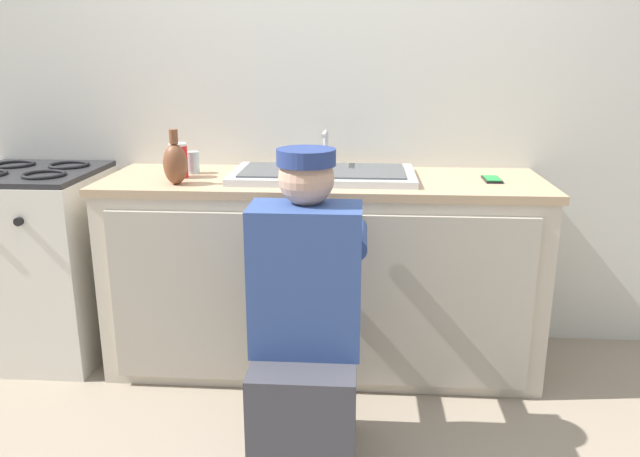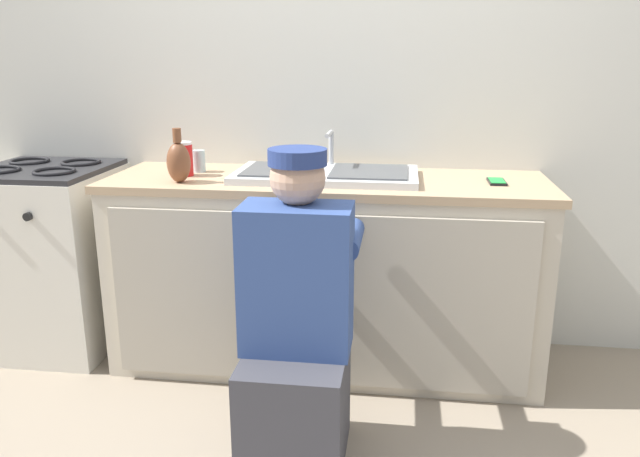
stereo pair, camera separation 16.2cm
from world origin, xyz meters
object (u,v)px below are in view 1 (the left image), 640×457
object	(u,v)px
soda_cup_red	(178,160)
vase_decorative	(175,163)
water_glass	(193,162)
sink_double_basin	(323,174)
plumber_person	(306,335)
stove_range	(41,263)
cell_phone	(492,179)

from	to	relation	value
soda_cup_red	vase_decorative	xyz separation A→B (m)	(0.03, -0.15, 0.01)
water_glass	soda_cup_red	size ratio (longest dim) A/B	0.66
water_glass	vase_decorative	size ratio (longest dim) A/B	0.43
sink_double_basin	plumber_person	xyz separation A→B (m)	(-0.02, -0.72, -0.44)
sink_double_basin	water_glass	xyz separation A→B (m)	(-0.60, 0.07, 0.03)
stove_range	water_glass	size ratio (longest dim) A/B	9.08
stove_range	cell_phone	xyz separation A→B (m)	(2.08, -0.01, 0.43)
vase_decorative	cell_phone	xyz separation A→B (m)	(1.34, 0.17, -0.08)
sink_double_basin	cell_phone	distance (m)	0.73
cell_phone	water_glass	bearing A→B (deg)	176.62
stove_range	vase_decorative	distance (m)	0.92
sink_double_basin	stove_range	bearing A→B (deg)	-179.91
plumber_person	vase_decorative	xyz separation A→B (m)	(-0.59, 0.54, 0.51)
water_glass	soda_cup_red	world-z (taller)	soda_cup_red
stove_range	water_glass	distance (m)	0.89
soda_cup_red	plumber_person	bearing A→B (deg)	-47.71
stove_range	vase_decorative	size ratio (longest dim) A/B	3.95
sink_double_basin	vase_decorative	world-z (taller)	vase_decorative
cell_phone	soda_cup_red	bearing A→B (deg)	-179.10
vase_decorative	stove_range	bearing A→B (deg)	166.45
plumber_person	soda_cup_red	bearing A→B (deg)	132.29
stove_range	plumber_person	world-z (taller)	plumber_person
soda_cup_red	vase_decorative	bearing A→B (deg)	-78.41
plumber_person	soda_cup_red	size ratio (longest dim) A/B	7.26
soda_cup_red	cell_phone	world-z (taller)	soda_cup_red
stove_range	cell_phone	distance (m)	2.12
sink_double_basin	plumber_person	size ratio (longest dim) A/B	0.72
vase_decorative	cell_phone	size ratio (longest dim) A/B	1.64
sink_double_basin	vase_decorative	size ratio (longest dim) A/B	3.48
plumber_person	water_glass	bearing A→B (deg)	126.81
stove_range	plumber_person	xyz separation A→B (m)	(1.33, -0.71, 0.01)
soda_cup_red	cell_phone	xyz separation A→B (m)	(1.37, 0.02, -0.07)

